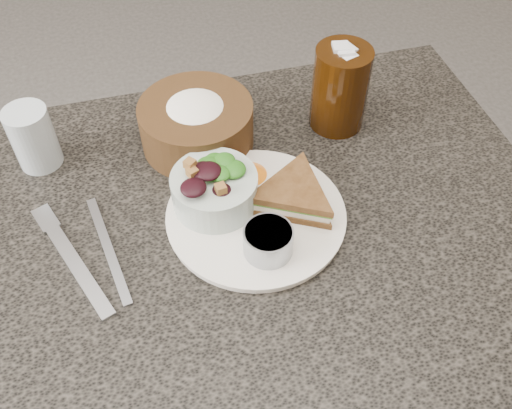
{
  "coord_description": "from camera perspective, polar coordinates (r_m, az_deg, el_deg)",
  "views": [
    {
      "loc": [
        -0.08,
        -0.49,
        1.39
      ],
      "look_at": [
        0.06,
        0.02,
        0.78
      ],
      "focal_mm": 40.0,
      "sensor_mm": 36.0,
      "label": 1
    }
  ],
  "objects": [
    {
      "name": "bread_basket",
      "position": [
        0.9,
        -6.01,
        8.59
      ],
      "size": [
        0.21,
        0.21,
        0.1
      ],
      "primitive_type": null,
      "rotation": [
        0.0,
        0.0,
        0.22
      ],
      "color": "#4F3319",
      "rests_on": "dining_table"
    },
    {
      "name": "dining_table",
      "position": [
        1.12,
        -2.79,
        -14.86
      ],
      "size": [
        1.0,
        0.7,
        0.75
      ],
      "primitive_type": "cube",
      "color": "black",
      "rests_on": "floor"
    },
    {
      "name": "sandwich",
      "position": [
        0.81,
        3.76,
        0.9
      ],
      "size": [
        0.19,
        0.19,
        0.04
      ],
      "primitive_type": null,
      "rotation": [
        0.0,
        0.0,
        -0.49
      ],
      "color": "brown",
      "rests_on": "dinner_plate"
    },
    {
      "name": "knife",
      "position": [
        0.81,
        -14.56,
        -4.31
      ],
      "size": [
        0.05,
        0.2,
        0.0
      ],
      "primitive_type": "cube",
      "rotation": [
        0.0,
        0.0,
        0.17
      ],
      "color": "#94979F",
      "rests_on": "dining_table"
    },
    {
      "name": "water_glass",
      "position": [
        0.93,
        -21.39,
        6.25
      ],
      "size": [
        0.08,
        0.08,
        0.1
      ],
      "primitive_type": "cylinder",
      "rotation": [
        0.0,
        0.0,
        0.21
      ],
      "color": "#ABB8C0",
      "rests_on": "dining_table"
    },
    {
      "name": "fork",
      "position": [
        0.81,
        -17.6,
        -5.75
      ],
      "size": [
        0.09,
        0.19,
        0.01
      ],
      "primitive_type": "cube",
      "rotation": [
        0.0,
        0.0,
        0.38
      ],
      "color": "#A3A6AB",
      "rests_on": "dining_table"
    },
    {
      "name": "cola_glass",
      "position": [
        0.93,
        8.43,
        11.7
      ],
      "size": [
        0.1,
        0.1,
        0.15
      ],
      "primitive_type": null,
      "rotation": [
        0.0,
        0.0,
        -0.1
      ],
      "color": "black",
      "rests_on": "dining_table"
    },
    {
      "name": "orange_wedge",
      "position": [
        0.86,
        -0.64,
        3.57
      ],
      "size": [
        0.08,
        0.08,
        0.02
      ],
      "primitive_type": "cone",
      "rotation": [
        0.0,
        0.0,
        0.87
      ],
      "color": "orange",
      "rests_on": "dinner_plate"
    },
    {
      "name": "dressing_ramekin",
      "position": [
        0.76,
        1.23,
        -3.69
      ],
      "size": [
        0.08,
        0.08,
        0.04
      ],
      "primitive_type": "cylinder",
      "rotation": [
        0.0,
        0.0,
        -0.28
      ],
      "color": "#9298A0",
      "rests_on": "dinner_plate"
    },
    {
      "name": "dinner_plate",
      "position": [
        0.82,
        -0.0,
        -1.12
      ],
      "size": [
        0.25,
        0.25,
        0.01
      ],
      "primitive_type": "cylinder",
      "color": "silver",
      "rests_on": "dining_table"
    },
    {
      "name": "salad_bowl",
      "position": [
        0.8,
        -4.2,
        1.93
      ],
      "size": [
        0.14,
        0.14,
        0.07
      ],
      "primitive_type": null,
      "rotation": [
        0.0,
        0.0,
        -0.12
      ],
      "color": "#A2B3AA",
      "rests_on": "dinner_plate"
    }
  ]
}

